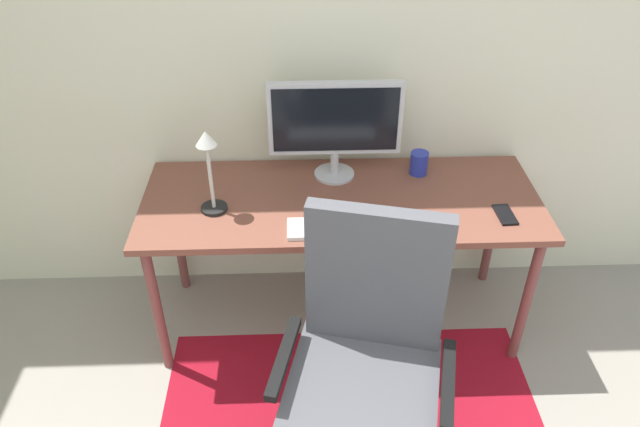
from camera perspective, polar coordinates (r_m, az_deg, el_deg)
The scene contains 9 objects.
wall_back at distance 2.67m, azimuth 2.15°, elevation 16.79°, with size 6.00×0.10×2.60m, color beige.
desk at distance 2.61m, azimuth 2.00°, elevation 0.31°, with size 1.70×0.66×0.72m.
monitor at distance 2.60m, azimuth 1.44°, elevation 8.64°, with size 0.57×0.18×0.45m.
keyboard at distance 2.38m, azimuth 2.06°, elevation -1.39°, with size 0.43×0.13×0.02m, color white.
computer_mouse at distance 2.42m, azimuth 9.96°, elevation -1.07°, with size 0.06×0.10×0.03m, color black.
coffee_cup at distance 2.75m, azimuth 9.35°, elevation 4.73°, with size 0.08×0.08×0.11m, color #243097.
cell_phone at distance 2.58m, azimuth 17.12°, elevation -0.10°, with size 0.07×0.14×0.01m, color black.
desk_lamp at distance 2.42m, azimuth -10.50°, elevation 4.77°, with size 0.11×0.11×0.36m.
office_chair at distance 2.19m, azimuth 4.23°, elevation -16.31°, with size 0.64×0.60×1.10m.
Camera 1 is at (-0.19, -0.32, 2.16)m, focal length 33.80 mm.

